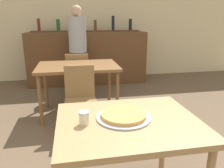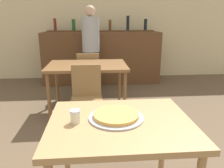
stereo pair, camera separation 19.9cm
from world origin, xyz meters
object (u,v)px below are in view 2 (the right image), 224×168
object	(u,v)px
cheese_shaker	(75,116)
person_standing	(91,46)
pizza_tray	(116,116)
chair_far_side_front	(87,94)
chair_far_side_back	(88,73)

from	to	relation	value
cheese_shaker	person_standing	distance (m)	3.01
cheese_shaker	person_standing	size ratio (longest dim) A/B	0.05
pizza_tray	person_standing	xyz separation A→B (m)	(-0.20, 2.96, 0.14)
chair_far_side_front	pizza_tray	bearing A→B (deg)	-78.64
chair_far_side_front	pizza_tray	distance (m)	1.31
person_standing	pizza_tray	bearing A→B (deg)	-86.09
chair_far_side_front	cheese_shaker	xyz separation A→B (m)	(-0.03, -1.30, 0.30)
chair_far_side_front	person_standing	size ratio (longest dim) A/B	0.51
chair_far_side_back	cheese_shaker	xyz separation A→B (m)	(-0.03, -2.46, 0.30)
pizza_tray	cheese_shaker	size ratio (longest dim) A/B	4.30
chair_far_side_back	person_standing	world-z (taller)	person_standing
chair_far_side_back	cheese_shaker	world-z (taller)	chair_far_side_back
chair_far_side_front	pizza_tray	size ratio (longest dim) A/B	2.20
chair_far_side_back	cheese_shaker	distance (m)	2.47
chair_far_side_front	person_standing	xyz separation A→B (m)	(0.05, 1.71, 0.41)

